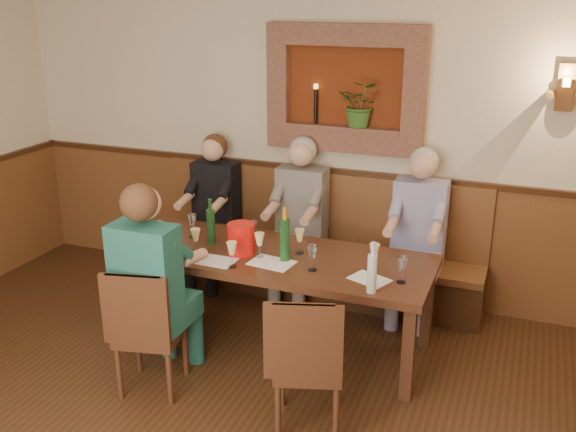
% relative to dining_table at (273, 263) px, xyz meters
% --- Properties ---
extents(room_shell, '(6.04, 6.04, 2.82)m').
position_rel_dining_table_xyz_m(room_shell, '(0.00, -1.85, 1.21)').
color(room_shell, '#C7B796').
rests_on(room_shell, ground).
extents(wainscoting, '(6.02, 6.02, 1.15)m').
position_rel_dining_table_xyz_m(wainscoting, '(0.00, -1.85, -0.09)').
color(wainscoting, brown).
rests_on(wainscoting, ground).
extents(wall_niche, '(1.36, 0.30, 1.06)m').
position_rel_dining_table_xyz_m(wall_niche, '(0.24, 1.09, 1.13)').
color(wall_niche, '#62240E').
rests_on(wall_niche, ground).
extents(wall_sconce, '(0.25, 0.20, 0.35)m').
position_rel_dining_table_xyz_m(wall_sconce, '(1.90, 1.08, 1.27)').
color(wall_sconce, brown).
rests_on(wall_sconce, ground).
extents(dining_table, '(2.40, 0.90, 0.75)m').
position_rel_dining_table_xyz_m(dining_table, '(0.00, 0.00, 0.00)').
color(dining_table, '#3B2111').
rests_on(dining_table, ground).
extents(bench, '(3.00, 0.45, 1.11)m').
position_rel_dining_table_xyz_m(bench, '(0.00, 0.94, -0.35)').
color(bench, '#381E0F').
rests_on(bench, ground).
extents(chair_near_left, '(0.49, 0.49, 0.93)m').
position_rel_dining_table_xyz_m(chair_near_left, '(-0.54, -0.88, -0.41)').
color(chair_near_left, '#3B2111').
rests_on(chair_near_left, ground).
extents(chair_near_right, '(0.52, 0.52, 0.93)m').
position_rel_dining_table_xyz_m(chair_near_right, '(0.60, -0.88, -0.40)').
color(chair_near_right, '#3B2111').
rests_on(chair_near_right, ground).
extents(person_bench_left, '(0.41, 0.51, 1.41)m').
position_rel_dining_table_xyz_m(person_bench_left, '(-0.96, 0.84, -0.09)').
color(person_bench_left, black).
rests_on(person_bench_left, ground).
extents(person_bench_mid, '(0.43, 0.53, 1.45)m').
position_rel_dining_table_xyz_m(person_bench_mid, '(-0.11, 0.84, -0.07)').
color(person_bench_mid, '#4F4A48').
rests_on(person_bench_mid, ground).
extents(person_bench_right, '(0.43, 0.53, 1.44)m').
position_rel_dining_table_xyz_m(person_bench_right, '(0.93, 0.84, -0.08)').
color(person_bench_right, navy).
rests_on(person_bench_right, ground).
extents(person_chair_front, '(0.45, 0.55, 1.48)m').
position_rel_dining_table_xyz_m(person_chair_front, '(-0.55, -0.78, -0.06)').
color(person_chair_front, navy).
rests_on(person_chair_front, ground).
extents(spittoon_bucket, '(0.24, 0.24, 0.24)m').
position_rel_dining_table_xyz_m(spittoon_bucket, '(-0.23, -0.07, 0.19)').
color(spittoon_bucket, red).
rests_on(spittoon_bucket, dining_table).
extents(wine_bottle_green_a, '(0.09, 0.09, 0.41)m').
position_rel_dining_table_xyz_m(wine_bottle_green_a, '(0.12, -0.08, 0.24)').
color(wine_bottle_green_a, '#19471E').
rests_on(wine_bottle_green_a, dining_table).
extents(wine_bottle_green_b, '(0.09, 0.09, 0.37)m').
position_rel_dining_table_xyz_m(wine_bottle_green_b, '(-0.53, 0.02, 0.22)').
color(wine_bottle_green_b, '#19471E').
rests_on(wine_bottle_green_b, dining_table).
extents(water_bottle, '(0.08, 0.08, 0.35)m').
position_rel_dining_table_xyz_m(water_bottle, '(0.85, -0.37, 0.22)').
color(water_bottle, silver).
rests_on(water_bottle, dining_table).
extents(tasting_sheet_a, '(0.28, 0.23, 0.00)m').
position_rel_dining_table_xyz_m(tasting_sheet_a, '(-0.85, -0.19, 0.08)').
color(tasting_sheet_a, white).
rests_on(tasting_sheet_a, dining_table).
extents(tasting_sheet_b, '(0.34, 0.26, 0.00)m').
position_rel_dining_table_xyz_m(tasting_sheet_b, '(0.05, -0.16, 0.08)').
color(tasting_sheet_b, white).
rests_on(tasting_sheet_b, dining_table).
extents(tasting_sheet_c, '(0.32, 0.27, 0.00)m').
position_rel_dining_table_xyz_m(tasting_sheet_c, '(0.79, -0.18, 0.08)').
color(tasting_sheet_c, white).
rests_on(tasting_sheet_c, dining_table).
extents(tasting_sheet_d, '(0.29, 0.21, 0.00)m').
position_rel_dining_table_xyz_m(tasting_sheet_d, '(-0.34, -0.28, 0.08)').
color(tasting_sheet_d, white).
rests_on(tasting_sheet_d, dining_table).
extents(wine_glass_0, '(0.08, 0.08, 0.19)m').
position_rel_dining_table_xyz_m(wine_glass_0, '(-0.74, 0.09, 0.17)').
color(wine_glass_0, white).
rests_on(wine_glass_0, dining_table).
extents(wine_glass_1, '(0.08, 0.08, 0.19)m').
position_rel_dining_table_xyz_m(wine_glass_1, '(-0.22, 0.13, 0.17)').
color(wine_glass_1, white).
rests_on(wine_glass_1, dining_table).
extents(wine_glass_2, '(0.08, 0.08, 0.19)m').
position_rel_dining_table_xyz_m(wine_glass_2, '(-0.07, -0.09, 0.17)').
color(wine_glass_2, '#FFEB98').
rests_on(wine_glass_2, dining_table).
extents(wine_glass_3, '(0.08, 0.08, 0.19)m').
position_rel_dining_table_xyz_m(wine_glass_3, '(0.18, 0.09, 0.17)').
color(wine_glass_3, '#FFEB98').
rests_on(wine_glass_3, dining_table).
extents(wine_glass_4, '(0.08, 0.08, 0.19)m').
position_rel_dining_table_xyz_m(wine_glass_4, '(1.00, -0.15, 0.17)').
color(wine_glass_4, white).
rests_on(wine_glass_4, dining_table).
extents(wine_glass_5, '(0.08, 0.08, 0.19)m').
position_rel_dining_table_xyz_m(wine_glass_5, '(-0.18, -0.33, 0.17)').
color(wine_glass_5, '#FFEB98').
rests_on(wine_glass_5, dining_table).
extents(wine_glass_6, '(0.08, 0.08, 0.19)m').
position_rel_dining_table_xyz_m(wine_glass_6, '(0.77, 0.00, 0.17)').
color(wine_glass_6, '#FFEB98').
rests_on(wine_glass_6, dining_table).
extents(wine_glass_7, '(0.08, 0.08, 0.19)m').
position_rel_dining_table_xyz_m(wine_glass_7, '(0.37, -0.18, 0.17)').
color(wine_glass_7, white).
rests_on(wine_glass_7, dining_table).
extents(wine_glass_8, '(0.08, 0.08, 0.19)m').
position_rel_dining_table_xyz_m(wine_glass_8, '(-0.90, -0.15, 0.17)').
color(wine_glass_8, '#FFEB98').
rests_on(wine_glass_8, dining_table).
extents(wine_glass_9, '(0.08, 0.08, 0.19)m').
position_rel_dining_table_xyz_m(wine_glass_9, '(-0.55, -0.19, 0.17)').
color(wine_glass_9, '#FFEB98').
rests_on(wine_glass_9, dining_table).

